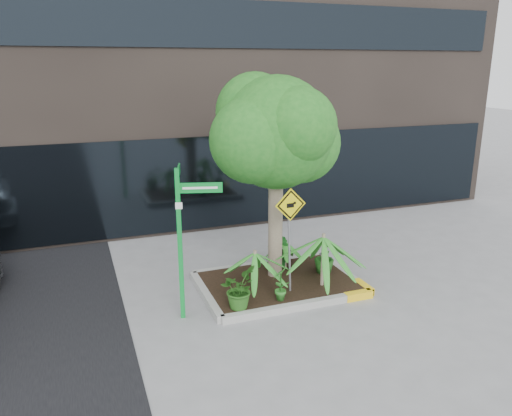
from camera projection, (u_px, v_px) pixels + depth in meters
name	position (u px, v px, depth m)	size (l,w,h in m)	color
ground	(275.00, 294.00, 10.35)	(80.00, 80.00, 0.00)	gray
planter	(280.00, 283.00, 10.64)	(3.35, 2.36, 0.15)	#9E9E99
tree	(276.00, 133.00, 10.10)	(2.97, 2.63, 4.46)	gray
palm_front	(324.00, 237.00, 10.14)	(1.28, 1.28, 1.42)	gray
palm_left	(255.00, 253.00, 10.01)	(0.96, 0.96, 1.07)	gray
palm_back	(285.00, 242.00, 11.17)	(0.74, 0.74, 0.82)	gray
shrub_a	(238.00, 288.00, 9.37)	(0.69, 0.69, 0.77)	#245518
shrub_b	(324.00, 256.00, 10.95)	(0.43, 0.43, 0.77)	#1F5C1B
shrub_c	(281.00, 283.00, 9.67)	(0.38, 0.38, 0.72)	#297123
shrub_d	(281.00, 250.00, 11.22)	(0.46, 0.46, 0.83)	#1D6422
street_sign_post	(183.00, 227.00, 8.97)	(0.82, 0.98, 2.86)	#0D9833
cattle_sign	(290.00, 222.00, 9.81)	(0.66, 0.21, 2.14)	slate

